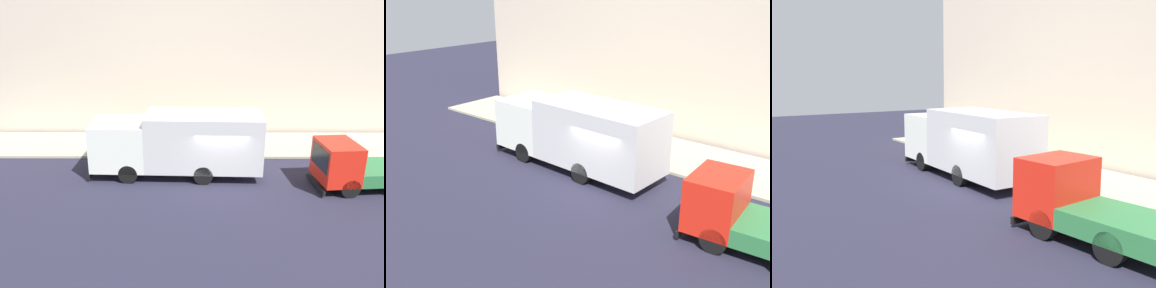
{
  "view_description": "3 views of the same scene",
  "coord_description": "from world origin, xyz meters",
  "views": [
    {
      "loc": [
        -17.16,
        1.29,
        8.21
      ],
      "look_at": [
        1.43,
        1.37,
        1.44
      ],
      "focal_mm": 36.41,
      "sensor_mm": 36.0,
      "label": 1
    },
    {
      "loc": [
        -13.75,
        -10.3,
        8.19
      ],
      "look_at": [
        1.02,
        2.04,
        1.13
      ],
      "focal_mm": 42.28,
      "sensor_mm": 36.0,
      "label": 2
    },
    {
      "loc": [
        -10.09,
        -14.38,
        4.69
      ],
      "look_at": [
        0.9,
        2.18,
        1.56
      ],
      "focal_mm": 40.21,
      "sensor_mm": 36.0,
      "label": 3
    }
  ],
  "objects": [
    {
      "name": "pedestrian_walking",
      "position": [
        4.24,
        6.01,
        0.97
      ],
      "size": [
        0.48,
        0.48,
        1.6
      ],
      "rotation": [
        0.0,
        0.0,
        4.34
      ],
      "color": "brown",
      "rests_on": "sidewalk"
    },
    {
      "name": "traffic_cone_orange",
      "position": [
        3.56,
        5.4,
        0.45
      ],
      "size": [
        0.45,
        0.45,
        0.65
      ],
      "primitive_type": "cone",
      "color": "orange",
      "rests_on": "sidewalk"
    },
    {
      "name": "sidewalk",
      "position": [
        5.12,
        0.0,
        0.06
      ],
      "size": [
        4.25,
        30.0,
        0.13
      ],
      "primitive_type": "cube",
      "color": "#A7A287",
      "rests_on": "ground"
    },
    {
      "name": "large_utility_truck",
      "position": [
        0.97,
        1.99,
        1.73
      ],
      "size": [
        2.88,
        8.49,
        3.16
      ],
      "rotation": [
        0.0,
        0.0,
        -0.04
      ],
      "color": "white",
      "rests_on": "ground"
    },
    {
      "name": "building_facade",
      "position": [
        7.75,
        0.0,
        5.3
      ],
      "size": [
        0.5,
        30.0,
        10.6
      ],
      "primitive_type": "cube",
      "color": "beige",
      "rests_on": "ground"
    },
    {
      "name": "pedestrian_standing",
      "position": [
        6.19,
        4.13,
        1.05
      ],
      "size": [
        0.42,
        0.42,
        1.75
      ],
      "rotation": [
        0.0,
        0.0,
        1.76
      ],
      "color": "#513252",
      "rests_on": "sidewalk"
    },
    {
      "name": "small_flatbed_truck",
      "position": [
        -0.54,
        -6.34,
        1.05
      ],
      "size": [
        2.59,
        5.34,
        2.26
      ],
      "rotation": [
        0.0,
        0.0,
        0.08
      ],
      "color": "red",
      "rests_on": "ground"
    },
    {
      "name": "ground",
      "position": [
        0.0,
        0.0,
        0.0
      ],
      "size": [
        80.0,
        80.0,
        0.0
      ],
      "primitive_type": "plane",
      "color": "#242235"
    },
    {
      "name": "street_sign_post",
      "position": [
        3.5,
        2.95,
        1.66
      ],
      "size": [
        0.44,
        0.08,
        2.59
      ],
      "color": "#4C5156",
      "rests_on": "sidewalk"
    }
  ]
}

